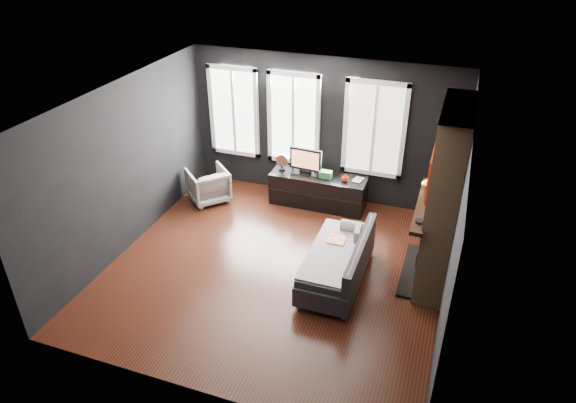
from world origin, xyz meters
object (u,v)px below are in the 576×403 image
(armchair, at_px, (208,184))
(monitor, at_px, (306,159))
(book, at_px, (354,174))
(mantel_vase, at_px, (428,183))
(mug, at_px, (345,178))
(sofa, at_px, (337,259))
(media_console, at_px, (318,190))

(armchair, xyz_separation_m, monitor, (1.75, 0.55, 0.53))
(armchair, relative_size, book, 3.15)
(book, bearing_deg, mantel_vase, -40.13)
(mug, relative_size, mantel_vase, 0.60)
(sofa, distance_m, media_console, 2.26)
(sofa, distance_m, mug, 2.08)
(sofa, bearing_deg, mug, 101.25)
(armchair, relative_size, mug, 5.75)
(mug, distance_m, book, 0.20)
(monitor, height_order, mantel_vase, mantel_vase)
(media_console, distance_m, mug, 0.63)
(book, bearing_deg, armchair, -167.23)
(monitor, relative_size, book, 2.75)
(media_console, relative_size, monitor, 2.87)
(mug, bearing_deg, sofa, -78.98)
(armchair, xyz_separation_m, book, (2.66, 0.60, 0.37))
(sofa, distance_m, monitor, 2.46)
(sofa, height_order, armchair, sofa)
(sofa, relative_size, mantel_vase, 8.60)
(armchair, relative_size, mantel_vase, 3.44)
(monitor, distance_m, mug, 0.80)
(armchair, bearing_deg, monitor, 150.32)
(mantel_vase, bearing_deg, armchair, 172.46)
(media_console, relative_size, book, 7.90)
(mug, distance_m, mantel_vase, 1.90)
(media_console, bearing_deg, book, 7.36)
(monitor, bearing_deg, sofa, -56.74)
(sofa, xyz_separation_m, monitor, (-1.16, 2.10, 0.51))
(book, bearing_deg, sofa, -83.22)
(monitor, bearing_deg, armchair, -158.10)
(media_console, relative_size, mug, 14.42)
(media_console, height_order, monitor, monitor)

